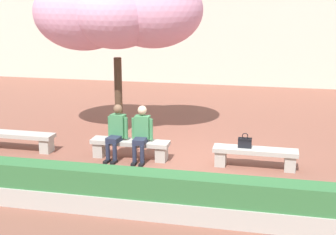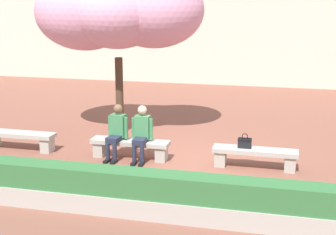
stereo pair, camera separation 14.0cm
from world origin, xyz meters
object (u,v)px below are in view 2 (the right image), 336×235
stone_bench_west_end (19,138)px  stone_bench_near_west (130,146)px  cherry_tree_main (119,12)px  handbag (245,142)px  person_seated_right (141,131)px  person_seated_left (117,130)px  stone_bench_center (255,155)px

stone_bench_west_end → stone_bench_near_west: same height
stone_bench_west_end → cherry_tree_main: bearing=46.6°
handbag → cherry_tree_main: 4.98m
handbag → cherry_tree_main: cherry_tree_main is taller
stone_bench_near_west → cherry_tree_main: bearing=113.9°
handbag → person_seated_right: bearing=-178.2°
person_seated_right → cherry_tree_main: (-1.23, 2.15, 2.63)m
stone_bench_near_west → handbag: (2.67, 0.02, 0.27)m
stone_bench_west_end → cherry_tree_main: (1.98, 2.10, 3.02)m
handbag → cherry_tree_main: size_ratio=0.07×
person_seated_right → person_seated_left: bearing=179.9°
person_seated_left → handbag: (2.98, 0.07, -0.12)m
person_seated_left → person_seated_right: bearing=-0.1°
person_seated_right → handbag: 2.37m
stone_bench_near_west → stone_bench_center: bearing=0.0°
stone_bench_west_end → person_seated_right: size_ratio=1.45×
stone_bench_near_west → cherry_tree_main: cherry_tree_main is taller
stone_bench_west_end → stone_bench_near_west: 2.91m
stone_bench_west_end → cherry_tree_main: size_ratio=0.41×
stone_bench_near_west → stone_bench_west_end: bearing=180.0°
stone_bench_center → handbag: 0.36m
person_seated_left → person_seated_right: size_ratio=1.00×
handbag → cherry_tree_main: bearing=150.0°
stone_bench_west_end → handbag: handbag is taller
stone_bench_center → cherry_tree_main: size_ratio=0.41×
person_seated_left → person_seated_right: (0.61, -0.00, 0.00)m
person_seated_left → cherry_tree_main: size_ratio=0.28×
stone_bench_near_west → person_seated_right: person_seated_right is taller
stone_bench_west_end → stone_bench_center: size_ratio=1.00×
stone_bench_west_end → handbag: 5.58m
person_seated_left → cherry_tree_main: bearing=106.2°
stone_bench_west_end → stone_bench_near_west: (2.91, -0.00, 0.00)m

